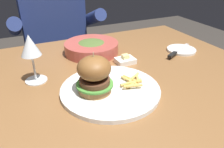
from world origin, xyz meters
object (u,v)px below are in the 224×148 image
object	(u,v)px
table_knife	(177,51)
butter_dish	(125,60)
wine_glass	(30,48)
bread_plate	(181,50)
diner_person	(57,53)
burger_sandwich	(94,75)
soup_bowl	(92,47)
main_plate	(110,90)

from	to	relation	value
table_knife	butter_dish	size ratio (longest dim) A/B	2.42
wine_glass	butter_dish	world-z (taller)	wine_glass
bread_plate	diner_person	distance (m)	0.81
wine_glass	diner_person	distance (m)	0.74
wine_glass	table_knife	world-z (taller)	wine_glass
bread_plate	table_knife	world-z (taller)	table_knife
table_knife	diner_person	distance (m)	0.80
burger_sandwich	butter_dish	world-z (taller)	burger_sandwich
burger_sandwich	diner_person	distance (m)	0.85
burger_sandwich	wine_glass	xyz separation A→B (m)	(-0.15, 0.17, 0.05)
table_knife	butter_dish	distance (m)	0.25
wine_glass	bread_plate	bearing A→B (deg)	-0.03
butter_dish	bread_plate	bearing A→B (deg)	0.76
table_knife	soup_bowl	size ratio (longest dim) A/B	0.77
butter_dish	soup_bowl	bearing A→B (deg)	118.81
table_knife	soup_bowl	distance (m)	0.37
table_knife	bread_plate	bearing A→B (deg)	26.46
burger_sandwich	wine_glass	distance (m)	0.23
table_knife	butter_dish	bearing A→B (deg)	175.81
diner_person	wine_glass	bearing A→B (deg)	-106.66
soup_bowl	wine_glass	bearing A→B (deg)	-149.78
butter_dish	diner_person	world-z (taller)	diner_person
wine_glass	burger_sandwich	bearing A→B (deg)	-47.70
burger_sandwich	soup_bowl	bearing A→B (deg)	71.37
burger_sandwich	soup_bowl	distance (m)	0.34
bread_plate	wine_glass	bearing A→B (deg)	179.97
wine_glass	table_knife	size ratio (longest dim) A/B	0.91
burger_sandwich	butter_dish	xyz separation A→B (m)	(0.19, 0.16, -0.06)
bread_plate	table_knife	size ratio (longest dim) A/B	0.70
bread_plate	diner_person	bearing A→B (deg)	124.27
wine_glass	bread_plate	distance (m)	0.65
burger_sandwich	table_knife	xyz separation A→B (m)	(0.44, 0.15, -0.06)
main_plate	diner_person	xyz separation A→B (m)	(-0.01, 0.82, -0.18)
main_plate	bread_plate	world-z (taller)	main_plate
wine_glass	bread_plate	xyz separation A→B (m)	(0.64, -0.00, -0.12)
main_plate	wine_glass	xyz separation A→B (m)	(-0.20, 0.17, 0.11)
main_plate	wine_glass	bearing A→B (deg)	139.99
main_plate	burger_sandwich	size ratio (longest dim) A/B	2.43
burger_sandwich	soup_bowl	size ratio (longest dim) A/B	0.55
main_plate	soup_bowl	distance (m)	0.33
table_knife	butter_dish	world-z (taller)	butter_dish
butter_dish	soup_bowl	distance (m)	0.18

